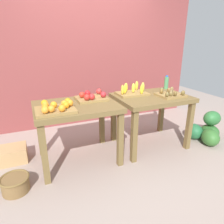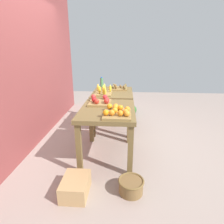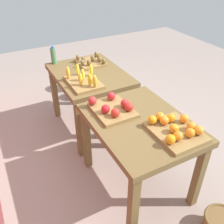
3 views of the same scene
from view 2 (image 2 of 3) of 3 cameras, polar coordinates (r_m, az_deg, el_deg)
The scene contains 12 objects.
ground_plane at distance 3.57m, azimuth -0.41°, elevation -8.26°, with size 8.00×8.00×0.00m, color gray.
back_wall at distance 3.55m, azimuth -23.63°, elevation 15.30°, with size 4.40×0.12×3.00m, color brown.
display_table_left at distance 2.79m, azimuth -1.36°, elevation -1.23°, with size 1.04×0.80×0.79m.
display_table_right at distance 3.85m, azimuth 0.23°, elevation 4.55°, with size 1.04×0.80×0.79m.
orange_bin at distance 2.47m, azimuth 1.66°, elevation -0.01°, with size 0.44×0.37×0.11m.
apple_bin at distance 2.99m, azimuth -3.65°, elevation 3.31°, with size 0.41×0.36×0.11m.
banana_crate at distance 3.60m, azimuth -2.67°, elevation 6.14°, with size 0.44×0.32×0.17m.
kiwi_bin at distance 4.04m, azimuth 2.28°, elevation 7.40°, with size 0.37×0.33×0.10m.
water_bottle at distance 4.29m, azimuth -3.17°, elevation 9.05°, with size 0.07×0.07×0.22m.
watermelon_pile at distance 4.88m, azimuth 3.86°, elevation 1.58°, with size 0.55×0.63×0.47m.
wicker_basket at distance 2.38m, azimuth 5.84°, elevation -21.49°, with size 0.31×0.31×0.18m.
cardboard_produce_box at distance 2.39m, azimuth -11.09°, elevation -21.39°, with size 0.40×0.30×0.21m, color tan.
Camera 2 is at (-3.16, -0.26, 1.64)m, focal length 29.91 mm.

